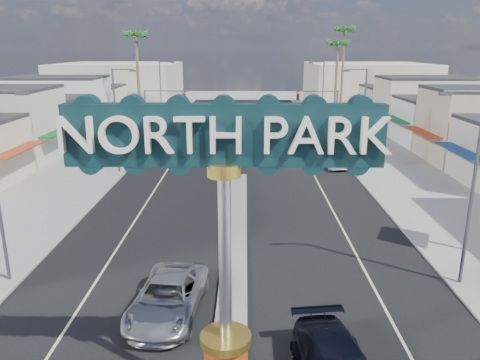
{
  "coord_description": "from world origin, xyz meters",
  "views": [
    {
      "loc": [
        0.56,
        -9.85,
        10.67
      ],
      "look_at": [
        0.29,
        12.62,
        4.29
      ],
      "focal_mm": 35.0,
      "sensor_mm": 36.0,
      "label": 1
    }
  ],
  "objects_px": {
    "streetlight_l_mid": "(117,115)",
    "streetlight_r_mid": "(362,116)",
    "suv_left": "(168,297)",
    "city_bus": "(223,132)",
    "streetlight_r_far": "(321,92)",
    "palm_left_far": "(136,40)",
    "gateway_sign": "(225,229)",
    "streetlight_l_far": "(162,92)",
    "traffic_signal_right": "(321,106)",
    "traffic_signal_left": "(161,105)",
    "car_parked_right": "(333,158)",
    "streetlight_r_near": "(470,180)",
    "palm_right_far": "(344,35)",
    "palm_right_mid": "(338,48)"
  },
  "relations": [
    {
      "from": "streetlight_l_mid",
      "to": "streetlight_r_mid",
      "type": "height_order",
      "value": "same"
    },
    {
      "from": "suv_left",
      "to": "city_bus",
      "type": "distance_m",
      "value": 34.49
    },
    {
      "from": "streetlight_r_far",
      "to": "palm_left_far",
      "type": "xyz_separation_m",
      "value": [
        -23.43,
        -2.0,
        6.43
      ]
    },
    {
      "from": "gateway_sign",
      "to": "palm_left_far",
      "type": "bearing_deg",
      "value": 105.15
    },
    {
      "from": "gateway_sign",
      "to": "streetlight_r_mid",
      "type": "relative_size",
      "value": 1.02
    },
    {
      "from": "streetlight_l_mid",
      "to": "streetlight_l_far",
      "type": "bearing_deg",
      "value": 90.0
    },
    {
      "from": "traffic_signal_right",
      "to": "streetlight_r_far",
      "type": "distance_m",
      "value": 8.14
    },
    {
      "from": "palm_left_far",
      "to": "suv_left",
      "type": "height_order",
      "value": "palm_left_far"
    },
    {
      "from": "traffic_signal_right",
      "to": "traffic_signal_left",
      "type": "bearing_deg",
      "value": 180.0
    },
    {
      "from": "gateway_sign",
      "to": "streetlight_l_far",
      "type": "height_order",
      "value": "gateway_sign"
    },
    {
      "from": "traffic_signal_right",
      "to": "suv_left",
      "type": "bearing_deg",
      "value": -107.83
    },
    {
      "from": "palm_left_far",
      "to": "suv_left",
      "type": "relative_size",
      "value": 2.33
    },
    {
      "from": "car_parked_right",
      "to": "city_bus",
      "type": "xyz_separation_m",
      "value": [
        -10.7,
        9.28,
        0.83
      ]
    },
    {
      "from": "suv_left",
      "to": "streetlight_r_mid",
      "type": "bearing_deg",
      "value": 65.77
    },
    {
      "from": "streetlight_r_near",
      "to": "car_parked_right",
      "type": "bearing_deg",
      "value": 94.41
    },
    {
      "from": "gateway_sign",
      "to": "streetlight_r_far",
      "type": "distance_m",
      "value": 51.1
    },
    {
      "from": "traffic_signal_right",
      "to": "city_bus",
      "type": "relative_size",
      "value": 0.52
    },
    {
      "from": "traffic_signal_right",
      "to": "streetlight_l_far",
      "type": "xyz_separation_m",
      "value": [
        -19.62,
        8.01,
        0.79
      ]
    },
    {
      "from": "gateway_sign",
      "to": "traffic_signal_right",
      "type": "xyz_separation_m",
      "value": [
        9.18,
        42.02,
        -1.65
      ]
    },
    {
      "from": "streetlight_r_mid",
      "to": "suv_left",
      "type": "xyz_separation_m",
      "value": [
        -13.06,
        -22.72,
        -4.29
      ]
    },
    {
      "from": "palm_right_far",
      "to": "car_parked_right",
      "type": "relative_size",
      "value": 2.95
    },
    {
      "from": "gateway_sign",
      "to": "palm_left_far",
      "type": "distance_m",
      "value": 50.06
    },
    {
      "from": "streetlight_r_mid",
      "to": "city_bus",
      "type": "height_order",
      "value": "streetlight_r_mid"
    },
    {
      "from": "streetlight_l_far",
      "to": "palm_left_far",
      "type": "xyz_separation_m",
      "value": [
        -2.57,
        -2.0,
        6.43
      ]
    },
    {
      "from": "palm_right_far",
      "to": "car_parked_right",
      "type": "height_order",
      "value": "palm_right_far"
    },
    {
      "from": "streetlight_r_mid",
      "to": "palm_right_far",
      "type": "bearing_deg",
      "value": 81.88
    },
    {
      "from": "traffic_signal_left",
      "to": "streetlight_l_far",
      "type": "distance_m",
      "value": 8.14
    },
    {
      "from": "streetlight_l_far",
      "to": "streetlight_r_far",
      "type": "bearing_deg",
      "value": 0.0
    },
    {
      "from": "streetlight_l_mid",
      "to": "palm_right_far",
      "type": "bearing_deg",
      "value": 51.52
    },
    {
      "from": "suv_left",
      "to": "traffic_signal_right",
      "type": "bearing_deg",
      "value": 77.83
    },
    {
      "from": "palm_right_far",
      "to": "gateway_sign",
      "type": "bearing_deg",
      "value": -104.03
    },
    {
      "from": "traffic_signal_left",
      "to": "streetlight_l_mid",
      "type": "distance_m",
      "value": 14.07
    },
    {
      "from": "traffic_signal_left",
      "to": "streetlight_l_mid",
      "type": "xyz_separation_m",
      "value": [
        -1.25,
        -13.99,
        0.79
      ]
    },
    {
      "from": "palm_left_far",
      "to": "suv_left",
      "type": "bearing_deg",
      "value": -76.35
    },
    {
      "from": "city_bus",
      "to": "streetlight_r_far",
      "type": "bearing_deg",
      "value": 37.7
    },
    {
      "from": "palm_left_far",
      "to": "palm_right_far",
      "type": "distance_m",
      "value": 30.48
    },
    {
      "from": "gateway_sign",
      "to": "palm_right_mid",
      "type": "bearing_deg",
      "value": 76.47
    },
    {
      "from": "streetlight_l_far",
      "to": "streetlight_r_mid",
      "type": "height_order",
      "value": "same"
    },
    {
      "from": "gateway_sign",
      "to": "streetlight_r_mid",
      "type": "xyz_separation_m",
      "value": [
        10.43,
        28.02,
        -0.86
      ]
    },
    {
      "from": "streetlight_r_mid",
      "to": "car_parked_right",
      "type": "height_order",
      "value": "streetlight_r_mid"
    },
    {
      "from": "palm_right_mid",
      "to": "suv_left",
      "type": "xyz_separation_m",
      "value": [
        -15.62,
        -48.72,
        -9.82
      ]
    },
    {
      "from": "palm_right_mid",
      "to": "gateway_sign",
      "type": "bearing_deg",
      "value": -103.53
    },
    {
      "from": "traffic_signal_left",
      "to": "palm_right_mid",
      "type": "xyz_separation_m",
      "value": [
        22.18,
        12.01,
        6.33
      ]
    },
    {
      "from": "streetlight_l_far",
      "to": "streetlight_r_mid",
      "type": "distance_m",
      "value": 30.32
    },
    {
      "from": "streetlight_r_near",
      "to": "streetlight_r_far",
      "type": "relative_size",
      "value": 1.0
    },
    {
      "from": "gateway_sign",
      "to": "streetlight_l_far",
      "type": "relative_size",
      "value": 1.02
    },
    {
      "from": "gateway_sign",
      "to": "car_parked_right",
      "type": "bearing_deg",
      "value": 74.07
    },
    {
      "from": "palm_right_mid",
      "to": "streetlight_r_far",
      "type": "bearing_deg",
      "value": -122.69
    },
    {
      "from": "streetlight_r_far",
      "to": "palm_right_mid",
      "type": "height_order",
      "value": "palm_right_mid"
    },
    {
      "from": "gateway_sign",
      "to": "palm_right_mid",
      "type": "height_order",
      "value": "palm_right_mid"
    }
  ]
}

